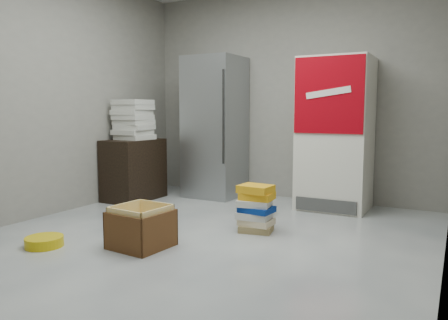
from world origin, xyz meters
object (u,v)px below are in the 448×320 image
Objects in this scene: steel_fridge at (215,127)px; wood_shelf at (134,170)px; phonebook_stack_main at (256,208)px; cardboard_box at (141,230)px; coke_cooler at (335,134)px.

steel_fridge is 2.37× the size of wood_shelf.
cardboard_box is (-0.67, -0.92, -0.08)m from phonebook_stack_main.
coke_cooler is 2.66m from cardboard_box.
coke_cooler is 2.25× the size of wood_shelf.
wood_shelf is at bearing -163.72° from coke_cooler.
steel_fridge is 1.65m from coke_cooler.
steel_fridge is at bearing 41.31° from wood_shelf.
steel_fridge is 1.06× the size of coke_cooler.
coke_cooler is at bearing 70.24° from phonebook_stack_main.
steel_fridge reaches higher than coke_cooler.
phonebook_stack_main is (2.07, -0.66, -0.17)m from wood_shelf.
phonebook_stack_main reaches higher than cardboard_box.
wood_shelf is 1.75× the size of phonebook_stack_main.
wood_shelf is (-2.48, -0.72, -0.50)m from coke_cooler.
steel_fridge is 3.90× the size of cardboard_box.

